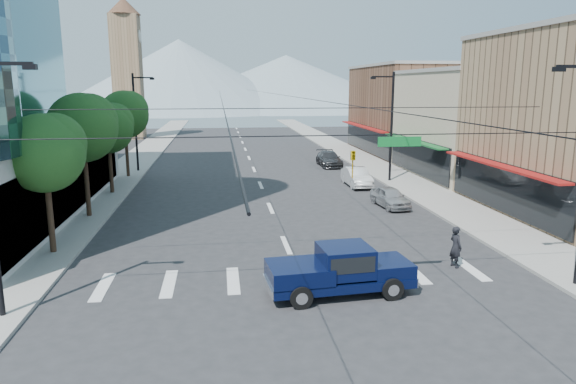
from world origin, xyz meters
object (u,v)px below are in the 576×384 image
object	(u,v)px
parked_car_near	(390,197)
parked_car_mid	(357,177)
pickup_truck	(339,269)
pedestrian	(456,247)
parked_car_far	(329,159)

from	to	relation	value
parked_car_near	parked_car_mid	world-z (taller)	parked_car_mid
pickup_truck	parked_car_mid	size ratio (longest dim) A/B	1.29
pedestrian	parked_car_mid	world-z (taller)	pedestrian
parked_car_near	parked_car_mid	xyz separation A→B (m)	(-0.32, 7.28, 0.08)
pickup_truck	parked_car_mid	bearing A→B (deg)	68.17
parked_car_far	parked_car_mid	bearing A→B (deg)	-89.87
parked_car_mid	parked_car_far	distance (m)	10.50
pedestrian	parked_car_mid	bearing A→B (deg)	-15.41
pedestrian	parked_car_near	bearing A→B (deg)	-18.09
parked_car_near	parked_car_far	world-z (taller)	parked_car_far
parked_car_far	parked_car_near	bearing A→B (deg)	-88.85
parked_car_far	pickup_truck	bearing A→B (deg)	-101.31
pickup_truck	parked_car_mid	xyz separation A→B (m)	(6.38, 21.04, -0.26)
pickup_truck	pedestrian	bearing A→B (deg)	16.46
pickup_truck	parked_car_mid	distance (m)	21.99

